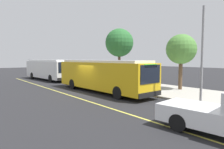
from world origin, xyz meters
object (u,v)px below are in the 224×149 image
Objects in this scene: route_sign_post at (132,70)px; pedestrian_commuter at (122,76)px; transit_bus_main at (102,75)px; waiting_bench at (129,80)px; transit_bus_second at (48,69)px.

pedestrian_commuter is (-2.71, 1.08, -0.84)m from route_sign_post.
transit_bus_main is 6.78× the size of pedestrian_commuter.
waiting_bench is 3.45m from route_sign_post.
pedestrian_commuter is (-1.65, 3.86, -0.50)m from transit_bus_main.
transit_bus_second and route_sign_post have the same top height.
transit_bus_main is 7.17× the size of waiting_bench.
waiting_bench is at bearing 75.78° from pedestrian_commuter.
route_sign_post is (2.47, -2.01, 1.32)m from waiting_bench.
transit_bus_main is 3.00m from route_sign_post.
transit_bus_second is 13.11m from waiting_bench.
transit_bus_main is 13.58m from transit_bus_second.
waiting_bench is at bearing 140.79° from route_sign_post.
transit_bus_second is 6.51× the size of waiting_bench.
route_sign_post is at bearing -39.21° from waiting_bench.
transit_bus_main is at bearing -73.64° from waiting_bench.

